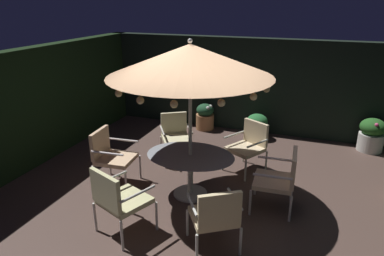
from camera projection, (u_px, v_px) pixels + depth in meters
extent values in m
cube|color=#49362F|center=(203.00, 201.00, 5.69)|extent=(7.42, 7.38, 0.02)
cube|color=black|center=(251.00, 85.00, 8.42)|extent=(7.42, 0.30, 2.22)
cube|color=black|center=(21.00, 111.00, 6.47)|extent=(0.30, 7.38, 2.22)
cylinder|color=beige|center=(190.00, 193.00, 5.86)|extent=(0.56, 0.56, 0.03)
cylinder|color=beige|center=(190.00, 175.00, 5.74)|extent=(0.09, 0.09, 0.70)
ellipsoid|color=gray|center=(190.00, 155.00, 5.62)|extent=(1.44, 1.10, 0.03)
cylinder|color=silver|center=(190.00, 134.00, 5.49)|extent=(0.06, 0.06, 2.15)
cone|color=tan|center=(190.00, 60.00, 5.09)|extent=(2.47, 2.47, 0.47)
sphere|color=silver|center=(190.00, 41.00, 5.00)|extent=(0.07, 0.07, 0.07)
sphere|color=#F9DB8C|center=(267.00, 89.00, 4.86)|extent=(0.10, 0.10, 0.10)
sphere|color=#F9DB8C|center=(263.00, 81.00, 5.35)|extent=(0.10, 0.10, 0.10)
sphere|color=#F9DB8C|center=(249.00, 75.00, 5.75)|extent=(0.10, 0.10, 0.10)
sphere|color=#F9DB8C|center=(226.00, 71.00, 6.09)|extent=(0.10, 0.10, 0.10)
sphere|color=#F9DB8C|center=(198.00, 69.00, 6.26)|extent=(0.10, 0.10, 0.10)
sphere|color=#F9DB8C|center=(169.00, 69.00, 6.20)|extent=(0.10, 0.10, 0.10)
sphere|color=#F9DB8C|center=(142.00, 73.00, 5.93)|extent=(0.10, 0.10, 0.10)
sphere|color=#F9DB8C|center=(123.00, 78.00, 5.55)|extent=(0.10, 0.10, 0.10)
sphere|color=#F9DB8C|center=(113.00, 85.00, 5.08)|extent=(0.10, 0.10, 0.10)
sphere|color=#F9DB8C|center=(118.00, 93.00, 4.64)|extent=(0.10, 0.10, 0.10)
sphere|color=#F9DB8C|center=(140.00, 100.00, 4.33)|extent=(0.10, 0.10, 0.10)
sphere|color=#F9DB8C|center=(174.00, 104.00, 4.17)|extent=(0.10, 0.10, 0.10)
sphere|color=#F9DB8C|center=(221.00, 103.00, 4.22)|extent=(0.10, 0.10, 0.10)
sphere|color=#F9DB8C|center=(253.00, 97.00, 4.48)|extent=(0.10, 0.10, 0.10)
cylinder|color=silver|center=(129.00, 200.00, 5.27)|extent=(0.04, 0.04, 0.45)
cylinder|color=silver|center=(157.00, 216.00, 4.89)|extent=(0.04, 0.04, 0.45)
cylinder|color=silver|center=(95.00, 217.00, 4.87)|extent=(0.04, 0.04, 0.45)
cylinder|color=silver|center=(122.00, 236.00, 4.48)|extent=(0.04, 0.04, 0.45)
cube|color=beige|center=(125.00, 201.00, 4.79)|extent=(0.77, 0.76, 0.07)
cube|color=beige|center=(105.00, 191.00, 4.50)|extent=(0.56, 0.27, 0.48)
cylinder|color=silver|center=(110.00, 178.00, 4.90)|extent=(0.25, 0.54, 0.04)
cylinder|color=silver|center=(138.00, 194.00, 4.52)|extent=(0.25, 0.54, 0.04)
cylinder|color=silver|center=(187.00, 223.00, 4.78)|extent=(0.04, 0.04, 0.40)
cylinder|color=silver|center=(227.00, 217.00, 4.90)|extent=(0.04, 0.04, 0.40)
cylinder|color=silver|center=(197.00, 249.00, 4.28)|extent=(0.04, 0.04, 0.40)
cylinder|color=silver|center=(241.00, 242.00, 4.41)|extent=(0.04, 0.04, 0.40)
cube|color=beige|center=(213.00, 216.00, 4.51)|extent=(0.75, 0.75, 0.07)
cube|color=beige|center=(220.00, 210.00, 4.18)|extent=(0.48, 0.35, 0.45)
cylinder|color=silver|center=(192.00, 204.00, 4.37)|extent=(0.32, 0.45, 0.04)
cylinder|color=silver|center=(235.00, 199.00, 4.49)|extent=(0.32, 0.45, 0.04)
cylinder|color=silver|center=(250.00, 203.00, 5.24)|extent=(0.04, 0.04, 0.42)
cylinder|color=silver|center=(255.00, 183.00, 5.79)|extent=(0.04, 0.04, 0.42)
cylinder|color=silver|center=(290.00, 209.00, 5.08)|extent=(0.04, 0.04, 0.42)
cylinder|color=silver|center=(292.00, 188.00, 5.63)|extent=(0.04, 0.04, 0.42)
cube|color=beige|center=(273.00, 181.00, 5.35)|extent=(0.60, 0.63, 0.07)
cube|color=beige|center=(294.00, 168.00, 5.18)|extent=(0.10, 0.59, 0.47)
cylinder|color=silver|center=(272.00, 177.00, 4.99)|extent=(0.56, 0.07, 0.04)
cylinder|color=silver|center=(276.00, 159.00, 5.54)|extent=(0.56, 0.07, 0.04)
cylinder|color=beige|center=(245.00, 171.00, 6.21)|extent=(0.04, 0.04, 0.41)
cylinder|color=beige|center=(223.00, 160.00, 6.62)|extent=(0.04, 0.04, 0.41)
cylinder|color=beige|center=(266.00, 162.00, 6.55)|extent=(0.04, 0.04, 0.41)
cylinder|color=beige|center=(244.00, 152.00, 6.96)|extent=(0.04, 0.04, 0.41)
cube|color=beige|center=(245.00, 149.00, 6.50)|extent=(0.76, 0.76, 0.07)
cube|color=beige|center=(256.00, 133.00, 6.58)|extent=(0.50, 0.32, 0.45)
cylinder|color=beige|center=(258.00, 143.00, 6.23)|extent=(0.30, 0.49, 0.04)
cylinder|color=beige|center=(234.00, 135.00, 6.63)|extent=(0.30, 0.49, 0.04)
cylinder|color=beige|center=(192.00, 155.00, 6.80)|extent=(0.04, 0.04, 0.44)
cylinder|color=beige|center=(165.00, 158.00, 6.69)|extent=(0.04, 0.04, 0.44)
cylinder|color=beige|center=(187.00, 144.00, 7.30)|extent=(0.04, 0.04, 0.44)
cylinder|color=beige|center=(161.00, 147.00, 7.19)|extent=(0.04, 0.04, 0.44)
cube|color=beige|center=(176.00, 139.00, 6.91)|extent=(0.73, 0.73, 0.07)
cube|color=beige|center=(174.00, 123.00, 7.06)|extent=(0.46, 0.33, 0.43)
cylinder|color=beige|center=(189.00, 129.00, 6.89)|extent=(0.31, 0.46, 0.04)
cylinder|color=beige|center=(162.00, 131.00, 6.79)|extent=(0.31, 0.46, 0.04)
cylinder|color=silver|center=(140.00, 167.00, 6.31)|extent=(0.04, 0.04, 0.45)
cylinder|color=silver|center=(126.00, 183.00, 5.77)|extent=(0.04, 0.04, 0.45)
cylinder|color=silver|center=(110.00, 163.00, 6.46)|extent=(0.04, 0.04, 0.45)
cylinder|color=silver|center=(93.00, 178.00, 5.92)|extent=(0.04, 0.04, 0.45)
cube|color=#DFB88E|center=(116.00, 159.00, 6.02)|extent=(0.63, 0.62, 0.07)
cube|color=#DFB88E|center=(100.00, 143.00, 6.00)|extent=(0.11, 0.57, 0.46)
cylinder|color=silver|center=(123.00, 140.00, 6.21)|extent=(0.57, 0.09, 0.04)
cylinder|color=silver|center=(107.00, 153.00, 5.68)|extent=(0.57, 0.09, 0.04)
cylinder|color=#A06B42|center=(205.00, 122.00, 8.74)|extent=(0.44, 0.44, 0.38)
ellipsoid|color=#1D4328|center=(205.00, 110.00, 8.63)|extent=(0.43, 0.43, 0.30)
sphere|color=silver|center=(211.00, 106.00, 8.56)|extent=(0.09, 0.09, 0.09)
sphere|color=beige|center=(208.00, 108.00, 8.73)|extent=(0.09, 0.09, 0.09)
sphere|color=beige|center=(204.00, 109.00, 8.72)|extent=(0.08, 0.08, 0.08)
sphere|color=beige|center=(201.00, 108.00, 8.69)|extent=(0.08, 0.08, 0.08)
sphere|color=beige|center=(202.00, 109.00, 8.57)|extent=(0.09, 0.09, 0.09)
sphere|color=silver|center=(208.00, 108.00, 8.47)|extent=(0.09, 0.09, 0.09)
cylinder|color=silver|center=(256.00, 132.00, 8.20)|extent=(0.47, 0.47, 0.27)
ellipsoid|color=#266832|center=(257.00, 121.00, 8.10)|extent=(0.48, 0.48, 0.34)
sphere|color=orange|center=(264.00, 120.00, 8.07)|extent=(0.08, 0.08, 0.08)
sphere|color=orange|center=(261.00, 118.00, 8.24)|extent=(0.07, 0.07, 0.07)
sphere|color=orange|center=(254.00, 116.00, 8.22)|extent=(0.10, 0.10, 0.10)
sphere|color=orange|center=(251.00, 118.00, 8.14)|extent=(0.09, 0.09, 0.09)
sphere|color=orange|center=(254.00, 120.00, 8.00)|extent=(0.09, 0.09, 0.09)
sphere|color=orange|center=(258.00, 123.00, 7.97)|extent=(0.11, 0.11, 0.11)
cylinder|color=beige|center=(370.00, 142.00, 7.49)|extent=(0.51, 0.51, 0.38)
ellipsoid|color=#23541E|center=(373.00, 127.00, 7.37)|extent=(0.52, 0.52, 0.37)
sphere|color=#DF4E64|center=(382.00, 127.00, 7.31)|extent=(0.07, 0.07, 0.07)
sphere|color=#E24870|center=(379.00, 120.00, 7.46)|extent=(0.06, 0.06, 0.06)
sphere|color=#EA487A|center=(366.00, 124.00, 7.53)|extent=(0.10, 0.10, 0.10)
sphere|color=#D3477E|center=(367.00, 123.00, 7.33)|extent=(0.09, 0.09, 0.09)
sphere|color=#D74376|center=(377.00, 125.00, 7.15)|extent=(0.08, 0.08, 0.08)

